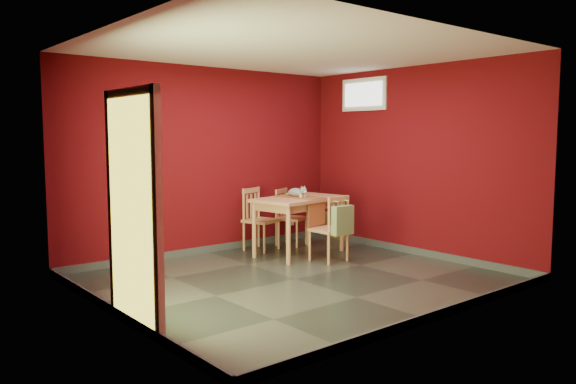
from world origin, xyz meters
TOP-DOWN VIEW (x-y plane):
  - ground at (0.00, 0.00)m, footprint 4.50×4.50m
  - room_shell at (0.00, 0.00)m, footprint 4.50×4.50m
  - doorway at (-2.23, -0.40)m, footprint 0.06×1.01m
  - window at (2.23, 1.00)m, footprint 0.05×0.90m
  - outlet_plate at (1.60, 1.99)m, footprint 0.08×0.02m
  - dining_table at (0.95, 1.04)m, footprint 1.43×0.97m
  - table_runner at (0.95, 0.92)m, footprint 0.47×0.80m
  - chair_far_left at (0.70, 1.68)m, footprint 0.54×0.54m
  - chair_far_right at (1.30, 1.69)m, footprint 0.55×0.55m
  - chair_near at (0.98, 0.41)m, footprint 0.44×0.44m
  - tote_bag at (0.98, 0.20)m, footprint 0.33×0.19m
  - cat at (0.95, 1.10)m, footprint 0.29×0.40m
  - picture_frame at (2.19, 1.54)m, footprint 0.17×0.45m

SIDE VIEW (x-z plane):
  - ground at x=0.00m, z-range 0.00..0.00m
  - room_shell at x=0.00m, z-range -2.20..2.30m
  - picture_frame at x=2.19m, z-range 0.00..0.44m
  - outlet_plate at x=1.60m, z-range 0.24..0.36m
  - chair_far_right at x=1.30m, z-range 0.01..0.89m
  - chair_near at x=0.98m, z-range 0.01..0.92m
  - chair_far_left at x=0.70m, z-range 0.01..0.94m
  - tote_bag at x=0.98m, z-range 0.37..0.82m
  - dining_table at x=0.95m, z-range 0.31..1.14m
  - table_runner at x=0.95m, z-range 0.58..0.96m
  - cat at x=0.95m, z-range 0.83..1.01m
  - doorway at x=-2.23m, z-range 0.06..2.19m
  - window at x=2.23m, z-range 2.10..2.60m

